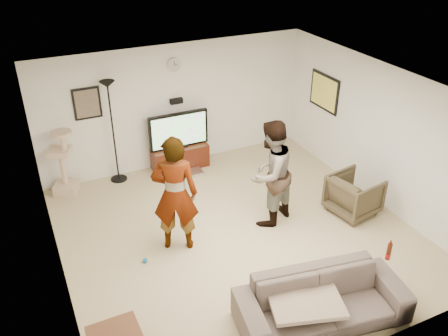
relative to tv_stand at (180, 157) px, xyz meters
name	(u,v)px	position (x,y,z in m)	size (l,w,h in m)	color
floor	(237,233)	(0.05, -2.50, -0.25)	(5.50, 5.50, 0.02)	#BEAD8A
ceiling	(239,88)	(0.05, -2.50, 2.27)	(5.50, 5.50, 0.02)	white
wall_back	(176,106)	(0.05, 0.25, 1.01)	(5.50, 0.04, 2.50)	silver
wall_front	(353,280)	(0.05, -5.25, 1.01)	(5.50, 0.04, 2.50)	silver
wall_left	(51,210)	(-2.70, -2.50, 1.01)	(0.04, 5.50, 2.50)	silver
wall_right	(378,134)	(2.80, -2.50, 1.01)	(0.04, 5.50, 2.50)	silver
wall_clock	(174,65)	(0.05, 0.22, 1.86)	(0.26, 0.26, 0.04)	white
wall_speaker	(176,101)	(0.05, 0.19, 1.14)	(0.25, 0.10, 0.10)	black
picture_back	(87,103)	(-1.65, 0.23, 1.36)	(0.42, 0.03, 0.52)	brown
picture_right	(324,92)	(2.78, -0.90, 1.26)	(0.03, 0.78, 0.62)	#ECD853
tv_stand	(180,157)	(0.00, 0.00, 0.00)	(1.14, 0.45, 0.47)	#3A140A
console_box	(193,173)	(0.11, -0.40, -0.20)	(0.40, 0.30, 0.07)	silver
tv	(179,130)	(0.00, 0.00, 0.60)	(1.22, 0.08, 0.72)	black
tv_screen	(179,131)	(0.00, -0.04, 0.60)	(1.12, 0.01, 0.64)	#59FC4F
floor_lamp	(113,133)	(-1.28, 0.04, 0.78)	(0.32, 0.32, 2.03)	black
cat_tree	(62,163)	(-2.28, -0.01, 0.40)	(0.41, 0.41, 1.27)	#CBAD92
person_left	(175,194)	(-0.94, -2.39, 0.72)	(0.70, 0.46, 1.92)	gray
person_right	(270,174)	(0.69, -2.42, 0.68)	(0.90, 0.70, 1.84)	navy
sofa	(322,300)	(0.20, -4.64, 0.08)	(2.20, 0.86, 0.64)	#5B4E49
throw_blanket	(305,301)	(-0.06, -4.64, 0.20)	(0.90, 0.70, 0.06)	#C0A48D
beer_bottle	(389,252)	(1.22, -4.64, 0.53)	(0.06, 0.06, 0.25)	#4D1E0C
armchair	(354,195)	(2.16, -2.83, 0.12)	(0.76, 0.78, 0.71)	#413826
toy_ball	(145,260)	(-1.54, -2.58, -0.20)	(0.07, 0.07, 0.07)	#12679D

